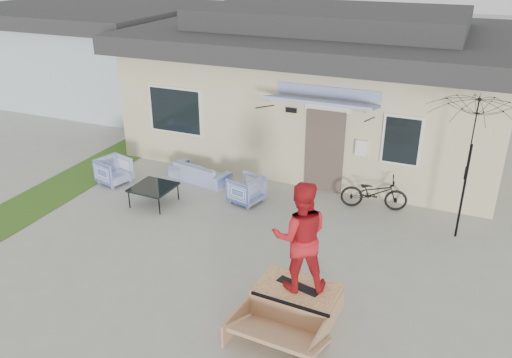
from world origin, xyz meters
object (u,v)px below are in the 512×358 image
at_px(armchair_left, 114,169).
at_px(patio_umbrella, 469,161).
at_px(armchair_right, 246,188).
at_px(skater, 300,235).
at_px(skateboard, 298,285).
at_px(loveseat, 200,169).
at_px(bicycle, 374,189).
at_px(skate_ramp, 297,299).
at_px(coffee_table, 154,195).

relative_size(armchair_left, patio_umbrella, 0.32).
xyz_separation_m(armchair_right, skater, (2.46, -3.35, 1.09)).
xyz_separation_m(armchair_left, skateboard, (6.08, -3.03, 0.10)).
distance_m(armchair_left, patio_umbrella, 8.54).
bearing_deg(loveseat, skater, 147.68).
bearing_deg(skater, loveseat, -67.23).
bearing_deg(bicycle, armchair_left, 89.09).
bearing_deg(skateboard, skater, 0.00).
relative_size(skateboard, skater, 0.41).
relative_size(loveseat, skater, 0.89).
xyz_separation_m(loveseat, bicycle, (4.51, 0.21, 0.16)).
relative_size(bicycle, skate_ramp, 0.85).
relative_size(armchair_right, coffee_table, 0.78).
distance_m(coffee_table, skate_ramp, 5.08).
distance_m(coffee_table, skater, 5.20).
distance_m(loveseat, coffee_table, 1.66).
xyz_separation_m(armchair_right, skate_ramp, (2.46, -3.40, -0.14)).
xyz_separation_m(loveseat, skater, (4.09, -4.02, 1.13)).
relative_size(skate_ramp, skateboard, 2.32).
distance_m(armchair_left, bicycle, 6.62).
xyz_separation_m(armchair_right, skateboard, (2.46, -3.35, 0.11)).
height_order(armchair_right, skate_ramp, armchair_right).
xyz_separation_m(bicycle, skateboard, (-0.43, -4.23, -0.02)).
height_order(coffee_table, patio_umbrella, patio_umbrella).
bearing_deg(skate_ramp, bicycle, 87.55).
xyz_separation_m(bicycle, skate_ramp, (-0.43, -4.27, -0.27)).
bearing_deg(patio_umbrella, bicycle, 162.42).
bearing_deg(armchair_left, bicycle, -64.08).
bearing_deg(skater, skateboard, 180.00).
bearing_deg(skateboard, skate_ramp, -79.48).
distance_m(patio_umbrella, skateboard, 4.49).
xyz_separation_m(armchair_left, skater, (6.08, -3.03, 1.08)).
bearing_deg(coffee_table, armchair_left, 158.94).
bearing_deg(armchair_right, bicycle, 122.08).
height_order(coffee_table, bicycle, bicycle).
relative_size(bicycle, skateboard, 1.98).
distance_m(bicycle, patio_umbrella, 2.35).
bearing_deg(armchair_left, coffee_table, -95.62).
distance_m(armchair_left, skater, 6.87).
height_order(armchair_left, coffee_table, armchair_left).
bearing_deg(skate_ramp, patio_umbrella, 60.91).
bearing_deg(bicycle, patio_umbrella, -118.96).
bearing_deg(armchair_right, patio_umbrella, 108.50).
xyz_separation_m(coffee_table, skateboard, (4.45, -2.40, 0.25)).
relative_size(coffee_table, skate_ramp, 0.51).
bearing_deg(skate_ramp, skater, 90.00).
height_order(armchair_right, patio_umbrella, patio_umbrella).
bearing_deg(armchair_left, patio_umbrella, -70.46).
bearing_deg(bicycle, coffee_table, 99.17).
xyz_separation_m(bicycle, skater, (-0.43, -4.23, 0.96)).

